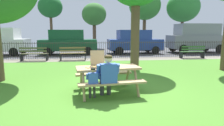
% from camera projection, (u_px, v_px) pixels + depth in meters
% --- Properties ---
extents(ground, '(28.00, 11.49, 0.02)m').
position_uv_depth(ground, '(109.00, 78.00, 7.31)').
color(ground, '#488229').
extents(cobblestone_walkway, '(28.00, 1.40, 0.01)m').
position_uv_depth(cobblestone_walkway, '(101.00, 60.00, 12.25)').
color(cobblestone_walkway, gray).
extents(street_asphalt, '(28.00, 7.97, 0.01)m').
position_uv_depth(street_asphalt, '(98.00, 52.00, 16.84)').
color(street_asphalt, '#424247').
extents(picnic_table_foreground, '(1.96, 1.68, 0.79)m').
position_uv_depth(picnic_table_foreground, '(108.00, 73.00, 5.45)').
color(picnic_table_foreground, tan).
rests_on(picnic_table_foreground, ground).
extents(pizza_box_open, '(0.42, 0.46, 0.46)m').
position_uv_depth(pizza_box_open, '(98.00, 64.00, 5.36)').
color(pizza_box_open, tan).
rests_on(pizza_box_open, picnic_table_foreground).
extents(pizza_slice_on_table, '(0.27, 0.25, 0.02)m').
position_uv_depth(pizza_slice_on_table, '(85.00, 68.00, 5.14)').
color(pizza_slice_on_table, '#EDCC58').
rests_on(pizza_slice_on_table, picnic_table_foreground).
extents(adult_at_table, '(0.63, 0.62, 1.19)m').
position_uv_depth(adult_at_table, '(108.00, 74.00, 4.93)').
color(adult_at_table, '#3F3F3F').
rests_on(adult_at_table, ground).
extents(child_at_table, '(0.36, 0.36, 0.87)m').
position_uv_depth(child_at_table, '(93.00, 81.00, 4.84)').
color(child_at_table, '#3B3B3B').
rests_on(child_at_table, ground).
extents(iron_fence_streetside, '(22.24, 0.03, 1.13)m').
position_uv_depth(iron_fence_streetside, '(100.00, 50.00, 12.84)').
color(iron_fence_streetside, '#2D2823').
rests_on(iron_fence_streetside, ground).
extents(park_bench_left, '(1.62, 0.52, 0.85)m').
position_uv_depth(park_bench_left, '(34.00, 54.00, 11.57)').
color(park_bench_left, brown).
rests_on(park_bench_left, ground).
extents(park_bench_center, '(1.62, 0.52, 0.85)m').
position_uv_depth(park_bench_center, '(73.00, 54.00, 11.84)').
color(park_bench_center, brown).
rests_on(park_bench_center, ground).
extents(park_bench_right, '(1.62, 0.53, 0.85)m').
position_uv_depth(park_bench_right, '(192.00, 52.00, 12.77)').
color(park_bench_right, '#32592B').
rests_on(park_bench_right, ground).
extents(parked_car_left, '(4.49, 2.11, 1.94)m').
position_uv_depth(parked_car_left, '(68.00, 42.00, 14.99)').
color(parked_car_left, '#144B2B').
rests_on(parked_car_left, ground).
extents(parked_car_center, '(4.49, 2.10, 1.94)m').
position_uv_depth(parked_car_center, '(134.00, 41.00, 15.62)').
color(parked_car_center, navy).
rests_on(parked_car_center, ground).
extents(parked_car_right, '(4.71, 2.09, 2.46)m').
position_uv_depth(parked_car_right, '(196.00, 37.00, 16.21)').
color(parked_car_right, slate).
rests_on(parked_car_right, ground).
extents(far_tree_midleft, '(2.55, 2.55, 5.59)m').
position_uv_depth(far_tree_midleft, '(50.00, 7.00, 20.10)').
color(far_tree_midleft, brown).
rests_on(far_tree_midleft, ground).
extents(far_tree_center, '(2.69, 2.69, 4.93)m').
position_uv_depth(far_tree_center, '(94.00, 15.00, 20.76)').
color(far_tree_center, brown).
rests_on(far_tree_center, ground).
extents(far_tree_midright, '(3.56, 3.56, 6.34)m').
position_uv_depth(far_tree_midright, '(145.00, 6.00, 21.26)').
color(far_tree_midright, brown).
rests_on(far_tree_midright, ground).
extents(far_tree_right, '(3.74, 3.74, 6.30)m').
position_uv_depth(far_tree_right, '(183.00, 7.00, 21.81)').
color(far_tree_right, brown).
rests_on(far_tree_right, ground).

